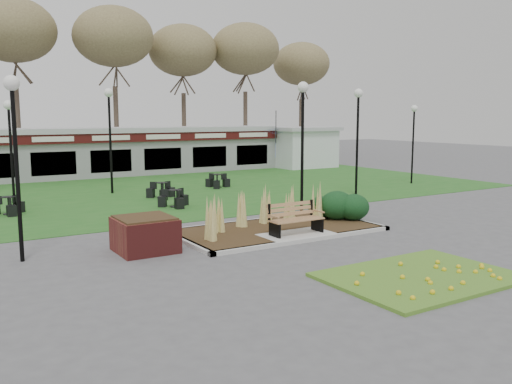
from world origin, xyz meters
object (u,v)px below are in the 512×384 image
lamp_post_near_right (303,118)px  bistro_set_a (9,208)px  lamp_post_far_left (10,132)px  bistro_set_c (161,193)px  park_bench (295,218)px  lamp_post_far_right (414,127)px  brick_planter (145,234)px  bistro_set_b (175,201)px  patio_umbrella (276,143)px  service_hut (303,147)px  lamp_post_mid_left (109,117)px  lamp_post_near_left (14,127)px  bistro_set_d (218,183)px  lamp_post_mid_right (358,118)px  food_pavilion (104,151)px

lamp_post_near_right → bistro_set_a: bearing=151.5°
lamp_post_far_left → bistro_set_c: 6.71m
park_bench → lamp_post_far_right: 15.01m
brick_planter → bistro_set_b: brick_planter is taller
bistro_set_c → patio_umbrella: 14.44m
lamp_post_near_right → bistro_set_c: (-3.23, 6.01, -3.29)m
service_hut → lamp_post_far_right: (-0.59, -10.51, 1.59)m
lamp_post_far_left → bistro_set_b: (5.64, -1.85, -2.80)m
lamp_post_mid_left → bistro_set_c: 4.44m
lamp_post_near_left → bistro_set_a: size_ratio=3.68×
service_hut → lamp_post_near_right: size_ratio=0.91×
bistro_set_a → brick_planter: bearing=-73.0°
bistro_set_d → lamp_post_far_left: bearing=-165.9°
park_bench → lamp_post_far_left: bearing=126.9°
lamp_post_near_right → lamp_post_far_left: (-9.29, 5.36, -0.50)m
brick_planter → lamp_post_mid_left: (2.51, 11.24, 3.07)m
brick_planter → lamp_post_near_left: (-2.98, 0.65, 2.87)m
brick_planter → lamp_post_near_right: 8.20m
bistro_set_a → lamp_post_far_left: bearing=38.1°
lamp_post_near_left → patio_umbrella: lamp_post_near_left is taller
lamp_post_mid_right → lamp_post_far_left: bearing=167.9°
brick_planter → bistro_set_a: (-2.39, 7.79, -0.23)m
lamp_post_far_left → bistro_set_a: size_ratio=3.35×
bistro_set_b → bistro_set_c: size_ratio=1.02×
lamp_post_near_right → lamp_post_mid_right: lamp_post_near_right is taller
park_bench → lamp_post_near_left: bearing=169.2°
food_pavilion → bistro_set_a: size_ratio=19.71×
bistro_set_a → lamp_post_mid_right: bearing=-11.2°
food_pavilion → lamp_post_near_left: bearing=-112.0°
service_hut → lamp_post_mid_right: 13.59m
food_pavilion → lamp_post_near_left: lamp_post_near_left is taller
lamp_post_far_left → lamp_post_near_left: bearing=-96.5°
lamp_post_far_right → patio_umbrella: (-1.74, 10.51, -1.23)m
lamp_post_near_left → lamp_post_mid_left: bearing=62.6°
lamp_post_far_right → patio_umbrella: 10.73m
service_hut → lamp_post_far_right: size_ratio=1.05×
lamp_post_mid_left → lamp_post_far_right: lamp_post_mid_left is taller
park_bench → bistro_set_c: 9.39m
bistro_set_a → bistro_set_b: 6.11m
lamp_post_near_right → bistro_set_c: lamp_post_near_right is taller
brick_planter → lamp_post_mid_left: size_ratio=0.31×
park_bench → bistro_set_b: (-0.91, 6.87, -0.34)m
park_bench → service_hut: service_hut is taller
lamp_post_mid_right → lamp_post_near_left: bearing=-164.0°
lamp_post_near_left → lamp_post_far_left: bearing=83.5°
lamp_post_near_right → brick_planter: bearing=-159.9°
patio_umbrella → brick_planter: bearing=-132.5°
brick_planter → patio_umbrella: size_ratio=0.53×
service_hut → bistro_set_c: service_hut is taller
lamp_post_near_left → lamp_post_near_right: size_ratio=0.94×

